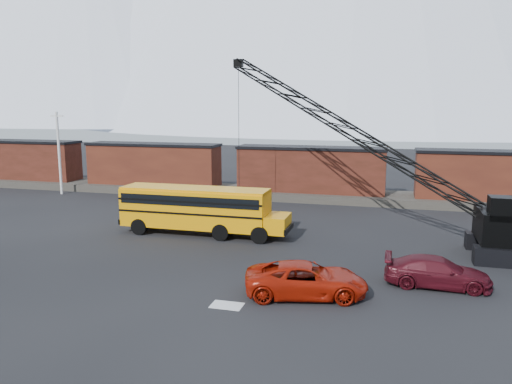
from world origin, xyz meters
TOP-DOWN VIEW (x-y plane):
  - ground at (0.00, 0.00)m, footprint 160.00×160.00m
  - gravel_berm at (0.00, 22.00)m, footprint 120.00×5.00m
  - boxcar_west_far at (-32.00, 22.00)m, footprint 13.70×3.10m
  - boxcar_west_near at (-16.00, 22.00)m, footprint 13.70×3.10m
  - boxcar_mid at (0.00, 22.00)m, footprint 13.70×3.10m
  - boxcar_east_near at (16.00, 22.00)m, footprint 13.70×3.10m
  - utility_pole at (-24.00, 18.00)m, footprint 1.40×0.24m
  - snow_patch at (0.50, -4.00)m, footprint 1.40×0.90m
  - school_bus at (-5.11, 7.08)m, footprint 11.65×2.65m
  - red_pickup at (3.65, -1.94)m, footprint 6.01×3.74m
  - maroon_suv at (9.54, 0.91)m, footprint 4.97×2.03m
  - crawler_crane at (4.09, 10.84)m, footprint 22.51×10.72m

SIDE VIEW (x-z plane):
  - ground at x=0.00m, z-range 0.00..0.00m
  - snow_patch at x=0.50m, z-range 0.00..0.02m
  - gravel_berm at x=0.00m, z-range 0.00..0.70m
  - maroon_suv at x=9.54m, z-range 0.00..1.44m
  - red_pickup at x=3.65m, z-range 0.00..1.55m
  - school_bus at x=-5.11m, z-range 0.20..3.39m
  - boxcar_west_far at x=-32.00m, z-range 0.68..4.85m
  - boxcar_west_near at x=-16.00m, z-range 0.68..4.85m
  - boxcar_mid at x=0.00m, z-range 0.68..4.85m
  - boxcar_east_near at x=16.00m, z-range 0.68..4.85m
  - utility_pole at x=-24.00m, z-range 0.15..8.15m
  - crawler_crane at x=4.09m, z-range 0.89..13.26m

